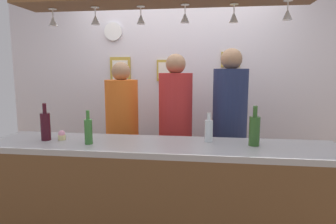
# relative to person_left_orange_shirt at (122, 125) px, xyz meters

# --- Properties ---
(back_wall) EXTENTS (4.40, 0.06, 2.60)m
(back_wall) POSITION_rel_person_left_orange_shirt_xyz_m (0.53, 0.69, 0.32)
(back_wall) COLOR silver
(back_wall) RESTS_ON ground_plane
(bar_counter) EXTENTS (2.70, 0.55, 0.99)m
(bar_counter) POSITION_rel_person_left_orange_shirt_xyz_m (0.53, -0.91, -0.31)
(bar_counter) COLOR #99999E
(bar_counter) RESTS_ON ground_plane
(overhead_glass_rack) EXTENTS (2.20, 0.36, 0.04)m
(overhead_glass_rack) POSITION_rel_person_left_orange_shirt_xyz_m (0.53, -0.71, 1.07)
(overhead_glass_rack) COLOR brown
(hanging_wineglass_far_left) EXTENTS (0.07, 0.07, 0.13)m
(hanging_wineglass_far_left) POSITION_rel_person_left_orange_shirt_xyz_m (-0.35, -0.65, 0.96)
(hanging_wineglass_far_left) COLOR silver
(hanging_wineglass_far_left) RESTS_ON overhead_glass_rack
(hanging_wineglass_left) EXTENTS (0.07, 0.07, 0.13)m
(hanging_wineglass_left) POSITION_rel_person_left_orange_shirt_xyz_m (0.01, -0.67, 0.96)
(hanging_wineglass_left) COLOR silver
(hanging_wineglass_left) RESTS_ON overhead_glass_rack
(hanging_wineglass_center_left) EXTENTS (0.07, 0.07, 0.13)m
(hanging_wineglass_center_left) POSITION_rel_person_left_orange_shirt_xyz_m (0.36, -0.65, 0.96)
(hanging_wineglass_center_left) COLOR silver
(hanging_wineglass_center_left) RESTS_ON overhead_glass_rack
(hanging_wineglass_center) EXTENTS (0.07, 0.07, 0.13)m
(hanging_wineglass_center) POSITION_rel_person_left_orange_shirt_xyz_m (0.70, -0.67, 0.96)
(hanging_wineglass_center) COLOR silver
(hanging_wineglass_center) RESTS_ON overhead_glass_rack
(hanging_wineglass_center_right) EXTENTS (0.07, 0.07, 0.13)m
(hanging_wineglass_center_right) POSITION_rel_person_left_orange_shirt_xyz_m (1.06, -0.64, 0.96)
(hanging_wineglass_center_right) COLOR silver
(hanging_wineglass_center_right) RESTS_ON overhead_glass_rack
(hanging_wineglass_right) EXTENTS (0.07, 0.07, 0.13)m
(hanging_wineglass_right) POSITION_rel_person_left_orange_shirt_xyz_m (1.43, -0.70, 0.96)
(hanging_wineglass_right) COLOR silver
(hanging_wineglass_right) RESTS_ON overhead_glass_rack
(person_left_orange_shirt) EXTENTS (0.34, 0.34, 1.63)m
(person_left_orange_shirt) POSITION_rel_person_left_orange_shirt_xyz_m (0.00, 0.00, 0.00)
(person_left_orange_shirt) COLOR #2D334C
(person_left_orange_shirt) RESTS_ON ground_plane
(person_middle_red_shirt) EXTENTS (0.34, 0.34, 1.71)m
(person_middle_red_shirt) POSITION_rel_person_left_orange_shirt_xyz_m (0.56, -0.00, 0.05)
(person_middle_red_shirt) COLOR #2D334C
(person_middle_red_shirt) RESTS_ON ground_plane
(person_right_navy_shirt) EXTENTS (0.34, 0.34, 1.76)m
(person_right_navy_shirt) POSITION_rel_person_left_orange_shirt_xyz_m (1.11, 0.00, 0.08)
(person_right_navy_shirt) COLOR #2D334C
(person_right_navy_shirt) RESTS_ON ground_plane
(bottle_wine_dark_red) EXTENTS (0.08, 0.08, 0.30)m
(bottle_wine_dark_red) POSITION_rel_person_left_orange_shirt_xyz_m (-0.40, -0.77, 0.12)
(bottle_wine_dark_red) COLOR #380F19
(bottle_wine_dark_red) RESTS_ON bar_counter
(bottle_soda_clear) EXTENTS (0.06, 0.06, 0.23)m
(bottle_soda_clear) POSITION_rel_person_left_orange_shirt_xyz_m (0.90, -0.64, 0.10)
(bottle_soda_clear) COLOR silver
(bottle_soda_clear) RESTS_ON bar_counter
(bottle_beer_green_import) EXTENTS (0.06, 0.06, 0.26)m
(bottle_beer_green_import) POSITION_rel_person_left_orange_shirt_xyz_m (-0.01, -0.84, 0.11)
(bottle_beer_green_import) COLOR #336B2D
(bottle_beer_green_import) RESTS_ON bar_counter
(bottle_champagne_green) EXTENTS (0.08, 0.08, 0.30)m
(bottle_champagne_green) POSITION_rel_person_left_orange_shirt_xyz_m (1.23, -0.72, 0.12)
(bottle_champagne_green) COLOR #2D5623
(bottle_champagne_green) RESTS_ON bar_counter
(cupcake) EXTENTS (0.06, 0.06, 0.08)m
(cupcake) POSITION_rel_person_left_orange_shirt_xyz_m (-0.28, -0.74, 0.04)
(cupcake) COLOR beige
(cupcake) RESTS_ON bar_counter
(picture_frame_upper_small) EXTENTS (0.22, 0.02, 0.18)m
(picture_frame_upper_small) POSITION_rel_person_left_orange_shirt_xyz_m (1.15, 0.65, 0.69)
(picture_frame_upper_small) COLOR #B29338
(picture_frame_upper_small) RESTS_ON back_wall
(picture_frame_caricature) EXTENTS (0.26, 0.02, 0.34)m
(picture_frame_caricature) POSITION_rel_person_left_orange_shirt_xyz_m (-0.20, 0.65, 0.56)
(picture_frame_caricature) COLOR #B29338
(picture_frame_caricature) RESTS_ON back_wall
(picture_frame_crest) EXTENTS (0.18, 0.02, 0.26)m
(picture_frame_crest) POSITION_rel_person_left_orange_shirt_xyz_m (0.35, 0.65, 0.56)
(picture_frame_crest) COLOR #B29338
(picture_frame_crest) RESTS_ON back_wall
(wall_clock) EXTENTS (0.22, 0.03, 0.22)m
(wall_clock) POSITION_rel_person_left_orange_shirt_xyz_m (-0.28, 0.64, 1.04)
(wall_clock) COLOR white
(wall_clock) RESTS_ON back_wall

